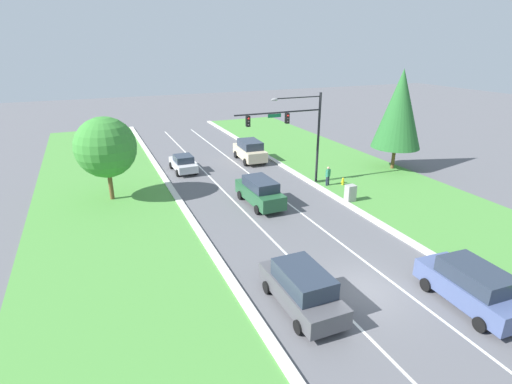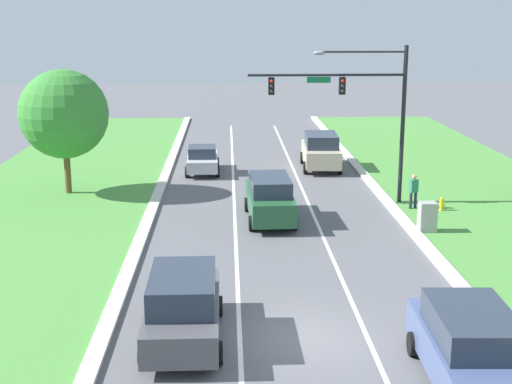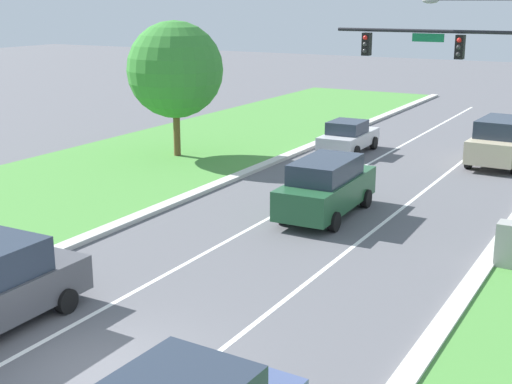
{
  "view_description": "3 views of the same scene",
  "coord_description": "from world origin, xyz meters",
  "views": [
    {
      "loc": [
        -11.15,
        -13.04,
        11.27
      ],
      "look_at": [
        -0.68,
        11.73,
        1.15
      ],
      "focal_mm": 28.0,
      "sensor_mm": 36.0,
      "label": 1
    },
    {
      "loc": [
        -2.08,
        -18.39,
        8.77
      ],
      "look_at": [
        -0.95,
        9.96,
        1.81
      ],
      "focal_mm": 50.0,
      "sensor_mm": 36.0,
      "label": 2
    },
    {
      "loc": [
        9.18,
        -9.74,
        7.22
      ],
      "look_at": [
        -1.71,
        9.69,
        1.19
      ],
      "focal_mm": 50.0,
      "sensor_mm": 36.0,
      "label": 3
    }
  ],
  "objects": [
    {
      "name": "ground_plane",
      "position": [
        0.0,
        0.0,
        0.0
      ],
      "size": [
        160.0,
        160.0,
        0.0
      ],
      "primitive_type": "plane",
      "color": "#5B5B60"
    },
    {
      "name": "curb_strip_right",
      "position": [
        5.65,
        0.0,
        0.07
      ],
      "size": [
        0.5,
        90.0,
        0.15
      ],
      "color": "beige",
      "rests_on": "ground_plane"
    },
    {
      "name": "curb_strip_left",
      "position": [
        -5.65,
        0.0,
        0.07
      ],
      "size": [
        0.5,
        90.0,
        0.15
      ],
      "color": "beige",
      "rests_on": "ground_plane"
    },
    {
      "name": "lane_stripe_inner_left",
      "position": [
        -1.8,
        0.0,
        0.0
      ],
      "size": [
        0.14,
        81.0,
        0.01
      ],
      "color": "white",
      "rests_on": "ground_plane"
    },
    {
      "name": "lane_stripe_inner_right",
      "position": [
        1.8,
        0.0,
        0.0
      ],
      "size": [
        0.14,
        81.0,
        0.01
      ],
      "color": "white",
      "rests_on": "ground_plane"
    },
    {
      "name": "traffic_signal_mast",
      "position": [
        4.05,
        14.79,
        5.03
      ],
      "size": [
        7.45,
        0.41,
        7.54
      ],
      "color": "black",
      "rests_on": "ground_plane"
    },
    {
      "name": "graphite_suv",
      "position": [
        -3.36,
        0.11,
        0.99
      ],
      "size": [
        2.2,
        5.0,
        1.96
      ],
      "rotation": [
        0.0,
        0.0,
        0.01
      ],
      "color": "#4C4C51",
      "rests_on": "ground_plane"
    },
    {
      "name": "champagne_suv",
      "position": [
        3.44,
        23.03,
        1.09
      ],
      "size": [
        2.38,
        4.98,
        2.12
      ],
      "rotation": [
        0.0,
        0.0,
        -0.04
      ],
      "color": "beige",
      "rests_on": "ground_plane"
    },
    {
      "name": "forest_suv",
      "position": [
        -0.25,
        12.01,
        1.03
      ],
      "size": [
        2.17,
        5.09,
        2.01
      ],
      "rotation": [
        0.0,
        0.0,
        0.03
      ],
      "color": "#235633",
      "rests_on": "ground_plane"
    },
    {
      "name": "silver_sedan",
      "position": [
        -3.56,
        22.17,
        0.79
      ],
      "size": [
        2.01,
        4.19,
        1.58
      ],
      "rotation": [
        0.0,
        0.0,
        0.02
      ],
      "color": "silver",
      "rests_on": "ground_plane"
    },
    {
      "name": "slate_blue_suv",
      "position": [
        3.73,
        -2.75,
        1.02
      ],
      "size": [
        2.38,
        5.07,
        1.99
      ],
      "rotation": [
        0.0,
        0.0,
        -0.04
      ],
      "color": "#475684",
      "rests_on": "ground_plane"
    },
    {
      "name": "utility_cabinet",
      "position": [
        6.21,
        9.87,
        0.66
      ],
      "size": [
        0.7,
        0.6,
        1.31
      ],
      "color": "#9E9E99",
      "rests_on": "ground_plane"
    },
    {
      "name": "pedestrian",
      "position": [
        6.56,
        13.53,
        0.94
      ],
      "size": [
        0.43,
        0.34,
        1.69
      ],
      "rotation": [
        0.0,
        0.0,
        3.5
      ],
      "color": "#232842",
      "rests_on": "ground_plane"
    },
    {
      "name": "fire_hydrant",
      "position": [
        7.79,
        13.11,
        0.34
      ],
      "size": [
        0.34,
        0.2,
        0.7
      ],
      "color": "gold",
      "rests_on": "ground_plane"
    },
    {
      "name": "oak_near_left_tree",
      "position": [
        -10.22,
        17.26,
        4.1
      ],
      "size": [
        4.44,
        4.44,
        6.33
      ],
      "color": "brown",
      "rests_on": "ground_plane"
    }
  ]
}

